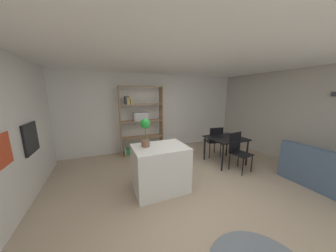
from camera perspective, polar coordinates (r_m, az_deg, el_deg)
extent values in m
plane|color=tan|center=(3.46, 6.72, -22.07)|extent=(9.34, 9.34, 0.00)
cube|color=white|center=(2.97, 8.00, 24.77)|extent=(6.79, 5.52, 0.06)
cube|color=silver|center=(5.46, -7.07, 4.82)|extent=(6.79, 0.06, 2.57)
cube|color=#B2ADA3|center=(5.45, 39.73, 2.24)|extent=(0.06, 5.52, 2.57)
cube|color=black|center=(3.86, -41.08, -3.32)|extent=(0.04, 0.57, 0.56)
cylinder|color=#B7BABC|center=(3.83, -42.03, 0.01)|extent=(0.02, 0.45, 0.02)
cube|color=silver|center=(3.28, -2.86, -14.89)|extent=(1.03, 0.77, 0.91)
cylinder|color=brown|center=(3.10, -8.08, -6.20)|extent=(0.16, 0.16, 0.13)
cylinder|color=#476633|center=(3.05, -8.18, -2.80)|extent=(0.01, 0.01, 0.25)
sphere|color=#208F32|center=(3.01, -8.29, 0.84)|extent=(0.19, 0.19, 0.19)
cube|color=#997551|center=(5.00, -16.90, 1.35)|extent=(0.02, 0.33, 2.14)
cube|color=#997551|center=(5.29, -2.54, 2.37)|extent=(0.02, 0.33, 2.14)
cube|color=#997551|center=(5.04, -9.93, 13.87)|extent=(1.34, 0.33, 0.02)
cube|color=#997551|center=(5.38, -9.14, -9.33)|extent=(1.34, 0.33, 0.02)
cube|color=#997551|center=(5.21, -9.33, -3.81)|extent=(1.30, 0.33, 0.02)
cube|color=#997551|center=(5.10, -9.52, 1.89)|extent=(1.30, 0.33, 0.02)
cube|color=#997551|center=(5.04, -9.72, 7.78)|extent=(1.30, 0.33, 0.02)
cube|color=silver|center=(5.24, -15.27, -8.63)|extent=(0.03, 0.27, 0.24)
cube|color=#338E4C|center=(5.26, -14.73, -8.85)|extent=(0.05, 0.27, 0.19)
cube|color=#338E4C|center=(5.27, -14.02, -8.89)|extent=(0.06, 0.27, 0.17)
cube|color=#38383D|center=(4.95, -15.19, 9.02)|extent=(0.04, 0.27, 0.24)
cube|color=silver|center=(4.96, -14.51, 8.79)|extent=(0.03, 0.27, 0.20)
cube|color=gold|center=(4.97, -14.01, 9.12)|extent=(0.03, 0.27, 0.25)
cube|color=gold|center=(4.98, -13.27, 8.57)|extent=(0.04, 0.27, 0.15)
cube|color=#B7BABC|center=(5.07, -9.88, 3.44)|extent=(0.44, 0.29, 0.26)
cube|color=black|center=(4.65, 20.18, -4.09)|extent=(0.95, 0.87, 0.03)
cylinder|color=black|center=(4.23, 19.08, -10.76)|extent=(0.04, 0.04, 0.70)
cylinder|color=black|center=(4.80, 26.62, -8.71)|extent=(0.04, 0.04, 0.70)
cylinder|color=black|center=(4.78, 13.10, -7.85)|extent=(0.04, 0.04, 0.70)
cylinder|color=black|center=(5.29, 20.49, -6.40)|extent=(0.04, 0.04, 0.70)
cube|color=black|center=(4.36, 24.90, -9.14)|extent=(0.48, 0.49, 0.03)
cube|color=black|center=(4.39, 23.03, -5.28)|extent=(0.42, 0.09, 0.49)
cylinder|color=black|center=(4.21, 25.34, -13.32)|extent=(0.03, 0.03, 0.44)
cylinder|color=black|center=(4.50, 27.95, -11.99)|extent=(0.03, 0.03, 0.44)
cylinder|color=black|center=(4.40, 21.27, -11.88)|extent=(0.03, 0.03, 0.44)
cylinder|color=black|center=(4.68, 24.03, -10.73)|extent=(0.03, 0.03, 0.44)
cube|color=black|center=(5.12, 15.80, -5.21)|extent=(0.48, 0.46, 0.03)
cube|color=black|center=(4.90, 17.05, -3.16)|extent=(0.43, 0.09, 0.44)
cylinder|color=black|center=(5.42, 16.44, -7.01)|extent=(0.03, 0.03, 0.46)
cylinder|color=black|center=(5.24, 12.92, -7.46)|extent=(0.03, 0.03, 0.46)
cylinder|color=black|center=(5.15, 18.43, -8.12)|extent=(0.03, 0.03, 0.46)
cylinder|color=black|center=(4.96, 14.78, -8.66)|extent=(0.03, 0.03, 0.46)
cube|color=#475B75|center=(4.27, 46.84, -9.60)|extent=(0.18, 1.87, 0.44)
cube|color=#475B75|center=(4.98, 39.00, -7.38)|extent=(0.70, 0.14, 0.20)
cube|color=#333338|center=(5.08, 46.68, 7.90)|extent=(0.10, 0.10, 0.10)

